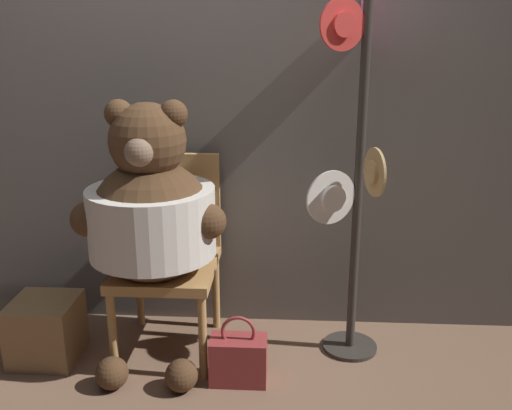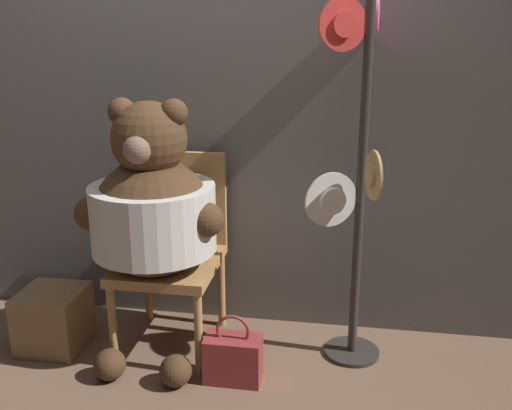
{
  "view_description": "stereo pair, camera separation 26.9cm",
  "coord_description": "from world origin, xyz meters",
  "px_view_note": "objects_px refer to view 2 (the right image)",
  "views": [
    {
      "loc": [
        0.47,
        -2.37,
        1.59
      ],
      "look_at": [
        0.32,
        0.19,
        0.79
      ],
      "focal_mm": 40.0,
      "sensor_mm": 36.0,
      "label": 1
    },
    {
      "loc": [
        0.74,
        -2.34,
        1.59
      ],
      "look_at": [
        0.32,
        0.19,
        0.79
      ],
      "focal_mm": 40.0,
      "sensor_mm": 36.0,
      "label": 2
    }
  ],
  "objects_px": {
    "chair": "(174,245)",
    "teddy_bear": "(153,210)",
    "hat_display_rack": "(356,167)",
    "handbag_on_ground": "(233,358)"
  },
  "relations": [
    {
      "from": "hat_display_rack",
      "to": "handbag_on_ground",
      "type": "distance_m",
      "value": 1.06
    },
    {
      "from": "chair",
      "to": "hat_display_rack",
      "type": "relative_size",
      "value": 0.55
    },
    {
      "from": "chair",
      "to": "handbag_on_ground",
      "type": "xyz_separation_m",
      "value": [
        0.38,
        -0.35,
        -0.41
      ]
    },
    {
      "from": "chair",
      "to": "teddy_bear",
      "type": "xyz_separation_m",
      "value": [
        -0.04,
        -0.18,
        0.24
      ]
    },
    {
      "from": "chair",
      "to": "teddy_bear",
      "type": "distance_m",
      "value": 0.31
    },
    {
      "from": "chair",
      "to": "teddy_bear",
      "type": "relative_size",
      "value": 0.76
    },
    {
      "from": "chair",
      "to": "teddy_bear",
      "type": "height_order",
      "value": "teddy_bear"
    },
    {
      "from": "chair",
      "to": "handbag_on_ground",
      "type": "relative_size",
      "value": 2.89
    },
    {
      "from": "chair",
      "to": "hat_display_rack",
      "type": "bearing_deg",
      "value": -2.01
    },
    {
      "from": "chair",
      "to": "handbag_on_ground",
      "type": "distance_m",
      "value": 0.66
    }
  ]
}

